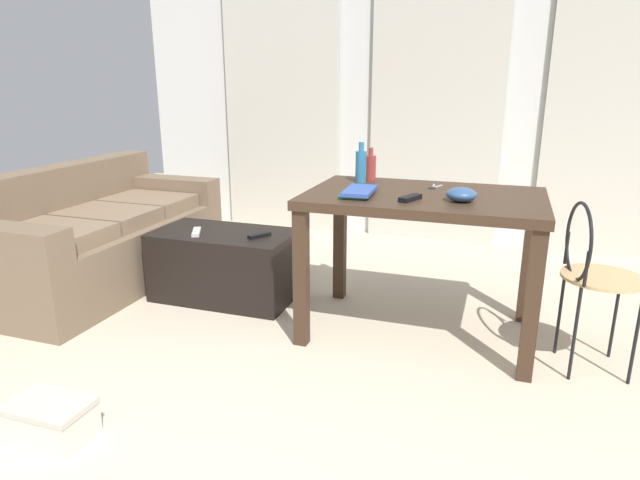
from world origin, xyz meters
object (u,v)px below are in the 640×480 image
Objects in this scene: wire_chair at (591,265)px; tv_remote_secondary at (259,235)px; bowl at (461,194)px; shoebox at (50,420)px; bottle_near at (371,167)px; tv_remote_primary at (196,232)px; coffee_table at (225,265)px; couch at (97,238)px; tv_remote_on_table at (410,198)px; bottle_far at (361,166)px; scissors at (434,187)px; craft_table at (423,215)px; book_stack at (358,192)px.

tv_remote_secondary is (-1.81, 0.22, -0.08)m from wire_chair.
bowl is 0.46× the size of shoebox.
bottle_near reaches higher than tv_remote_primary.
bowl is 0.81× the size of tv_remote_primary.
shoebox is (0.05, -1.54, -0.14)m from coffee_table.
couch is 2.16× the size of wire_chair.
couch is 5.58× the size of shoebox.
tv_remote_on_table is at bearing -7.46° from couch.
bottle_far reaches higher than shoebox.
coffee_table is 0.28m from tv_remote_primary.
tv_remote_primary is at bearing -5.12° from couch.
couch is 1.26m from tv_remote_secondary.
bowl is at bearing 35.25° from tv_remote_on_table.
tv_remote_secondary is (-0.63, -0.24, -0.42)m from bottle_near.
bottle_far is at bearing 153.54° from tv_remote_on_table.
tv_remote_on_table is at bearing -56.98° from bottle_near.
tv_remote_primary reaches higher than shoebox.
scissors is at bearing 157.20° from wire_chair.
couch is at bearing 177.44° from craft_table.
craft_table is 0.22m from scissors.
wire_chair is at bearing -1.12° from bowl.
wire_chair is 6.63× the size of scissors.
bowl is 2.06m from shoebox.
wire_chair is 5.56× the size of tv_remote_secondary.
tv_remote_primary is 0.57× the size of shoebox.
tv_remote_primary is at bearing -164.44° from bottle_near.
tv_remote_secondary is (0.41, 0.05, 0.00)m from tv_remote_primary.
couch is at bearing 174.62° from bowl.
bowl is 1.19× the size of scissors.
wire_chair is 0.68m from bowl.
bottle_far reaches higher than coffee_table.
couch is 9.81× the size of tv_remote_primary.
coffee_table is 1.12m from bottle_near.
book_stack is 1.56× the size of tv_remote_primary.
tv_remote_secondary is at bearing 173.09° from wire_chair.
craft_table is 6.69× the size of tv_remote_primary.
bottle_far is at bearing 150.50° from bowl.
bottle_far reaches higher than wire_chair.
tv_remote_on_table reaches higher than couch.
bottle_far is (-0.03, -0.10, 0.02)m from bottle_near.
bottle_near is 1.52× the size of scissors.
scissors is at bearing 37.08° from tv_remote_secondary.
coffee_table is 5.91× the size of tv_remote_on_table.
book_stack reaches higher than tv_remote_secondary.
coffee_table is at bearing 91.76° from shoebox.
craft_table is 0.50m from bottle_far.
tv_remote_primary is at bearing -169.62° from bottle_far.
book_stack reaches higher than tv_remote_on_table.
coffee_table is 1.54m from shoebox.
bowl reaches higher than tv_remote_secondary.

